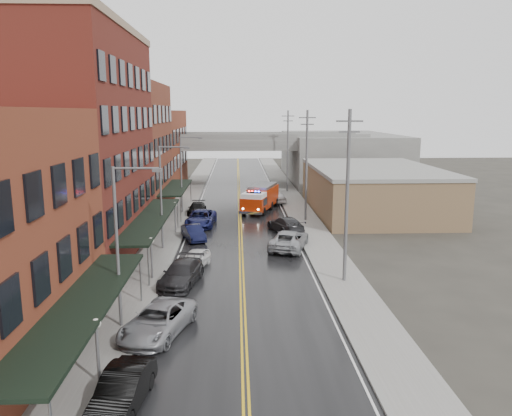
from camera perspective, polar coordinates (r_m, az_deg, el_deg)
name	(u,v)px	position (r m, az deg, el deg)	size (l,w,h in m)	color
ground	(246,409)	(21.75, -1.11, -21.96)	(220.00, 220.00, 0.00)	#2D2B26
road	(240,232)	(49.68, -1.81, -2.80)	(11.00, 160.00, 0.02)	black
sidewalk_left	(167,232)	(50.15, -10.18, -2.77)	(3.00, 160.00, 0.15)	slate
sidewalk_right	(313,231)	(50.24, 6.56, -2.64)	(3.00, 160.00, 0.15)	slate
curb_left	(183,232)	(49.95, -8.31, -2.76)	(0.30, 160.00, 0.15)	gray
curb_right	(297,231)	(50.02, 4.69, -2.66)	(0.30, 160.00, 0.15)	gray
brick_building_b	(77,147)	(43.34, -19.79, 6.58)	(9.00, 20.00, 18.00)	#571717
brick_building_c	(125,149)	(60.33, -14.75, 6.49)	(9.00, 15.00, 15.00)	brown
brick_building_far	(151,151)	(77.57, -11.94, 6.42)	(9.00, 20.00, 12.00)	brown
tan_building	(373,191)	(61.21, 13.26, 1.90)	(14.00, 22.00, 5.00)	brown
right_far_block	(339,156)	(90.47, 9.50, 5.84)	(18.00, 30.00, 8.00)	slate
awning_0	(84,304)	(24.99, -19.07, -10.36)	(2.60, 16.00, 3.09)	black
awning_1	(152,219)	(42.79, -11.84, -1.19)	(2.60, 18.00, 3.09)	black
awning_2	(176,188)	(59.85, -9.10, 2.33)	(2.60, 13.00, 3.09)	black
globe_lamp_0	(97,336)	(23.18, -17.75, -13.80)	(0.44, 0.44, 3.12)	#59595B
globe_lamp_1	(151,249)	(36.06, -11.90, -4.57)	(0.44, 0.44, 3.12)	#59595B
globe_lamp_2	(175,210)	(49.56, -9.24, -0.25)	(0.44, 0.44, 3.12)	#59595B
street_lamp_0	(121,237)	(27.79, -15.14, -3.24)	(2.64, 0.22, 9.00)	#59595B
street_lamp_1	(164,191)	(43.22, -10.50, 1.94)	(2.64, 0.22, 9.00)	#59595B
street_lamp_2	(183,169)	(58.96, -8.31, 4.38)	(2.64, 0.22, 9.00)	#59595B
utility_pole_0	(347,194)	(34.54, 10.37, 1.59)	(1.80, 0.24, 12.00)	#59595B
utility_pole_1	(307,164)	(54.06, 5.79, 5.05)	(1.80, 0.24, 12.00)	#59595B
utility_pole_2	(288,150)	(73.85, 3.64, 6.65)	(1.80, 0.24, 12.00)	#59595B
overpass	(238,149)	(80.47, -2.02, 6.79)	(40.00, 10.00, 7.50)	slate
fire_truck	(260,197)	(60.13, 0.47, 1.22)	(5.25, 8.77, 3.05)	#A62507
parked_car_left_1	(122,390)	(22.09, -15.02, -19.45)	(1.63, 4.67, 1.54)	black
parked_car_left_2	(158,321)	(27.93, -11.12, -12.51)	(2.64, 5.72, 1.59)	gray
parked_car_left_3	(181,273)	(35.23, -8.52, -7.41)	(2.22, 5.46, 1.58)	black
parked_car_left_4	(195,259)	(38.71, -7.04, -5.84)	(1.63, 4.04, 1.38)	silver
parked_car_left_5	(193,233)	(46.97, -7.17, -2.82)	(1.49, 4.26, 1.41)	black
parked_car_left_6	(201,218)	(52.53, -6.31, -1.19)	(2.76, 5.99, 1.66)	#14184C
parked_car_left_7	(197,209)	(58.71, -6.77, -0.06)	(1.90, 4.68, 1.36)	black
parked_car_right_0	(289,240)	(43.70, 3.80, -3.63)	(2.75, 5.97, 1.66)	#95999D
parked_car_right_1	(286,224)	(49.77, 3.40, -1.88)	(2.18, 5.37, 1.56)	#2B2B2E
parked_car_right_2	(277,197)	(65.61, 2.45, 1.24)	(1.80, 4.48, 1.52)	silver
parked_car_right_3	(269,190)	(71.47, 1.49, 2.03)	(1.57, 4.50, 1.48)	black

